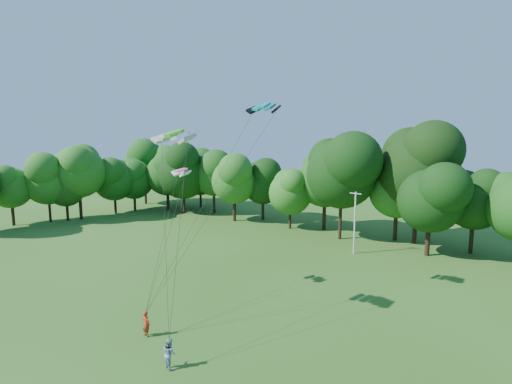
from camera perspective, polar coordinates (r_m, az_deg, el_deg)
The scene contains 10 objects.
ground at distance 26.85m, azimuth -19.45°, elevation -22.16°, with size 160.00×160.00×0.00m, color #2B5216.
utility_pole at distance 46.27m, azimuth 13.92°, elevation -4.17°, with size 1.42×0.18×7.08m.
kite_flyer_left at distance 28.95m, azimuth -15.41°, elevation -17.68°, with size 0.64×0.42×1.75m, color #AE2E16.
kite_flyer_right at distance 25.28m, azimuth -12.25°, elevation -21.58°, with size 0.86×0.67×1.77m, color #8AA3C0.
kite_teal at distance 31.18m, azimuth 1.21°, elevation 12.27°, with size 2.70×1.46×0.56m.
kite_green at distance 27.36m, azimuth -11.64°, elevation 8.24°, with size 3.12×1.55×0.55m.
kite_pink at distance 33.35m, azimuth -10.61°, elevation 3.07°, with size 1.99×1.23×0.36m.
tree_back_west at distance 74.08m, azimuth -8.00°, elevation 3.49°, with size 8.18×8.18×11.90m.
tree_back_center at distance 52.10m, azimuth 22.18°, elevation 3.39°, with size 10.54×10.54×15.32m.
tree_flank_west at distance 68.83m, azimuth -25.56°, elevation 1.09°, with size 6.44×6.44×9.36m.
Camera 1 is at (20.06, -11.85, 13.35)m, focal length 28.00 mm.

